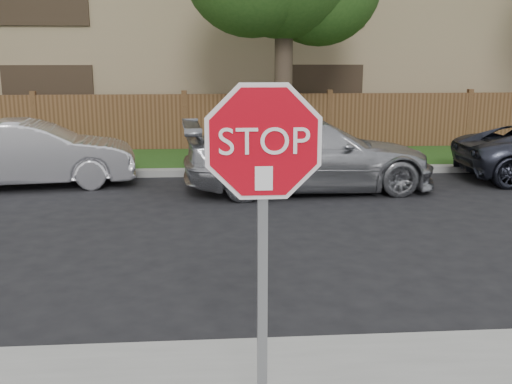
{
  "coord_description": "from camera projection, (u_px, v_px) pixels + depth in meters",
  "views": [
    {
      "loc": [
        0.69,
        -5.08,
        2.67
      ],
      "look_at": [
        1.01,
        -0.9,
        1.7
      ],
      "focal_mm": 42.0,
      "sensor_mm": 36.0,
      "label": 1
    }
  ],
  "objects": [
    {
      "name": "fence",
      "position": [
        185.0,
        124.0,
        16.38
      ],
      "size": [
        70.0,
        0.12,
        1.6
      ],
      "primitive_type": "cube",
      "color": "#4D311B",
      "rests_on": "ground"
    },
    {
      "name": "ground",
      "position": [
        139.0,
        352.0,
        5.49
      ],
      "size": [
        90.0,
        90.0,
        0.0
      ],
      "primitive_type": "plane",
      "color": "black",
      "rests_on": "ground"
    },
    {
      "name": "stop_sign",
      "position": [
        263.0,
        193.0,
        3.72
      ],
      "size": [
        1.01,
        0.13,
        2.55
      ],
      "color": "gray",
      "rests_on": "sidewalk_near"
    },
    {
      "name": "sedan_left",
      "position": [
        32.0,
        154.0,
        12.22
      ],
      "size": [
        4.27,
        1.97,
        1.36
      ],
      "primitive_type": "imported",
      "rotation": [
        0.0,
        0.0,
        1.7
      ],
      "color": "silver",
      "rests_on": "ground"
    },
    {
      "name": "grass_strip",
      "position": [
        183.0,
        160.0,
        15.0
      ],
      "size": [
        70.0,
        3.0,
        0.12
      ],
      "primitive_type": "cube",
      "color": "#1E4714",
      "rests_on": "ground"
    },
    {
      "name": "apartment_building",
      "position": [
        189.0,
        29.0,
        21.21
      ],
      "size": [
        35.2,
        9.2,
        7.2
      ],
      "color": "#9F8762",
      "rests_on": "ground"
    },
    {
      "name": "far_curb",
      "position": [
        180.0,
        172.0,
        13.39
      ],
      "size": [
        70.0,
        0.3,
        0.15
      ],
      "primitive_type": "cube",
      "color": "gray",
      "rests_on": "ground"
    },
    {
      "name": "sedan_right",
      "position": [
        309.0,
        154.0,
        11.88
      ],
      "size": [
        5.1,
        2.33,
        1.45
      ],
      "primitive_type": "imported",
      "rotation": [
        0.0,
        0.0,
        1.63
      ],
      "color": "#A6A8AE",
      "rests_on": "ground"
    }
  ]
}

